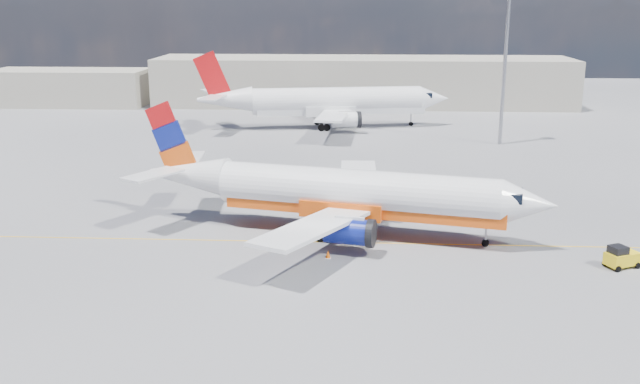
{
  "coord_description": "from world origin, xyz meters",
  "views": [
    {
      "loc": [
        4.17,
        -47.45,
        17.63
      ],
      "look_at": [
        1.42,
        4.46,
        3.5
      ],
      "focal_mm": 40.0,
      "sensor_mm": 36.0,
      "label": 1
    }
  ],
  "objects_px": {
    "second_jet": "(329,102)",
    "gse_tug": "(621,257)",
    "main_jet": "(344,193)",
    "traffic_cone": "(328,254)"
  },
  "relations": [
    {
      "from": "traffic_cone",
      "to": "second_jet",
      "type": "bearing_deg",
      "value": 92.29
    },
    {
      "from": "gse_tug",
      "to": "traffic_cone",
      "type": "height_order",
      "value": "gse_tug"
    },
    {
      "from": "second_jet",
      "to": "traffic_cone",
      "type": "distance_m",
      "value": 52.62
    },
    {
      "from": "traffic_cone",
      "to": "main_jet",
      "type": "bearing_deg",
      "value": 79.62
    },
    {
      "from": "main_jet",
      "to": "traffic_cone",
      "type": "xyz_separation_m",
      "value": [
        -1.0,
        -5.48,
        -2.99
      ]
    },
    {
      "from": "second_jet",
      "to": "gse_tug",
      "type": "height_order",
      "value": "second_jet"
    },
    {
      "from": "main_jet",
      "to": "traffic_cone",
      "type": "bearing_deg",
      "value": -87.21
    },
    {
      "from": "main_jet",
      "to": "traffic_cone",
      "type": "distance_m",
      "value": 6.32
    },
    {
      "from": "second_jet",
      "to": "traffic_cone",
      "type": "bearing_deg",
      "value": -97.81
    },
    {
      "from": "gse_tug",
      "to": "traffic_cone",
      "type": "relative_size",
      "value": 4.31
    }
  ]
}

